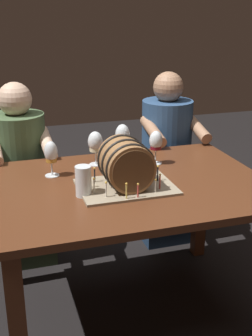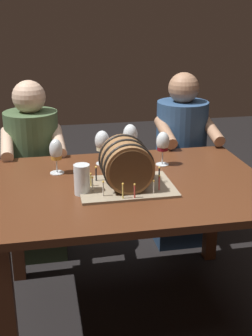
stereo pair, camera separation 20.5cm
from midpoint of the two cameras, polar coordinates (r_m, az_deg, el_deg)
The scene contains 10 objects.
ground_plane at distance 2.52m, azimuth 3.18°, elevation -17.65°, with size 8.00×8.00×0.00m, color black.
dining_table at distance 2.19m, azimuth 3.50°, elevation -4.48°, with size 1.31×0.97×0.74m.
barrel_cake at distance 2.05m, azimuth 2.87°, elevation 0.18°, with size 0.44×0.32×0.24m.
wine_glass_amber at distance 2.24m, azimuth -6.36°, elevation 2.07°, with size 0.07×0.07×0.18m.
wine_glass_white at distance 2.36m, azimuth -0.58°, elevation 3.25°, with size 0.08×0.08×0.18m.
wine_glass_red at distance 2.37m, azimuth 7.20°, elevation 3.11°, with size 0.07×0.07×0.18m.
wine_glass_rose at distance 2.41m, azimuth 2.98°, elevation 4.02°, with size 0.08×0.08×0.21m.
beer_pint at distance 2.00m, azimuth -2.73°, elevation -1.60°, with size 0.07×0.07×0.14m.
person_seated_left at distance 2.83m, azimuth -9.51°, elevation -1.49°, with size 0.37×0.46×1.13m.
person_seated_right at distance 2.99m, azimuth 8.90°, elevation 0.00°, with size 0.37×0.45×1.15m.
Camera 2 is at (-0.41, -1.95, 1.54)m, focal length 47.75 mm.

